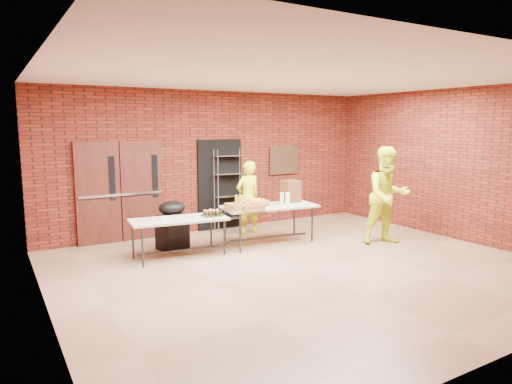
% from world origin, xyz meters
% --- Properties ---
extents(room, '(8.08, 7.08, 3.28)m').
position_xyz_m(room, '(0.00, 0.00, 1.60)').
color(room, '#89694A').
rests_on(room, ground).
extents(double_doors, '(1.78, 0.12, 2.10)m').
position_xyz_m(double_doors, '(-2.20, 3.44, 1.05)').
color(double_doors, '#4B1F15').
rests_on(double_doors, room).
extents(dark_doorway, '(1.10, 0.06, 2.10)m').
position_xyz_m(dark_doorway, '(0.10, 3.46, 1.05)').
color(dark_doorway, black).
rests_on(dark_doorway, room).
extents(bronze_plaque, '(0.85, 0.04, 0.70)m').
position_xyz_m(bronze_plaque, '(1.90, 3.45, 1.55)').
color(bronze_plaque, '#382516').
rests_on(bronze_plaque, room).
extents(wire_rack, '(0.72, 0.36, 1.88)m').
position_xyz_m(wire_rack, '(0.27, 3.32, 0.94)').
color(wire_rack, '#B5B5BC').
rests_on(wire_rack, room).
extents(table_left, '(1.84, 0.94, 0.72)m').
position_xyz_m(table_left, '(-1.58, 1.74, 0.66)').
color(table_left, tan).
rests_on(table_left, room).
extents(table_right, '(2.02, 1.04, 0.79)m').
position_xyz_m(table_right, '(0.37, 1.71, 0.73)').
color(table_right, tan).
rests_on(table_right, room).
extents(basket_bananas, '(0.49, 0.38, 0.15)m').
position_xyz_m(basket_bananas, '(-0.38, 1.63, 0.86)').
color(basket_bananas, '#A77D43').
rests_on(basket_bananas, table_right).
extents(basket_oranges, '(0.46, 0.36, 0.14)m').
position_xyz_m(basket_oranges, '(0.10, 1.81, 0.86)').
color(basket_oranges, '#A77D43').
rests_on(basket_oranges, table_right).
extents(basket_apples, '(0.46, 0.35, 0.14)m').
position_xyz_m(basket_apples, '(-0.19, 1.51, 0.86)').
color(basket_apples, '#A77D43').
rests_on(basket_apples, table_right).
extents(muffin_tray, '(0.44, 0.44, 0.11)m').
position_xyz_m(muffin_tray, '(-0.93, 1.68, 0.77)').
color(muffin_tray, '#154512').
rests_on(muffin_tray, table_left).
extents(napkin_box, '(0.16, 0.11, 0.05)m').
position_xyz_m(napkin_box, '(-1.85, 1.78, 0.75)').
color(napkin_box, white).
rests_on(napkin_box, table_left).
extents(coffee_dispenser, '(0.35, 0.31, 0.46)m').
position_xyz_m(coffee_dispenser, '(1.00, 1.86, 1.02)').
color(coffee_dispenser, '#56311D').
rests_on(coffee_dispenser, table_right).
extents(cup_stack_front, '(0.09, 0.09, 0.26)m').
position_xyz_m(cup_stack_front, '(0.74, 1.60, 0.92)').
color(cup_stack_front, white).
rests_on(cup_stack_front, table_right).
extents(cup_stack_mid, '(0.08, 0.08, 0.25)m').
position_xyz_m(cup_stack_mid, '(0.72, 1.57, 0.92)').
color(cup_stack_mid, white).
rests_on(cup_stack_mid, table_right).
extents(cup_stack_back, '(0.08, 0.08, 0.24)m').
position_xyz_m(cup_stack_back, '(0.66, 1.69, 0.92)').
color(cup_stack_back, white).
rests_on(cup_stack_back, table_right).
extents(covered_grill, '(0.64, 0.58, 0.96)m').
position_xyz_m(covered_grill, '(-1.50, 2.34, 0.48)').
color(covered_grill, black).
rests_on(covered_grill, room).
extents(volunteer_woman, '(0.64, 0.45, 1.64)m').
position_xyz_m(volunteer_woman, '(0.41, 2.68, 0.82)').
color(volunteer_woman, '#E6F61B').
rests_on(volunteer_woman, room).
extents(volunteer_man, '(1.15, 1.01, 1.99)m').
position_xyz_m(volunteer_man, '(2.45, 0.49, 1.00)').
color(volunteer_man, '#E6F61B').
rests_on(volunteer_man, room).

